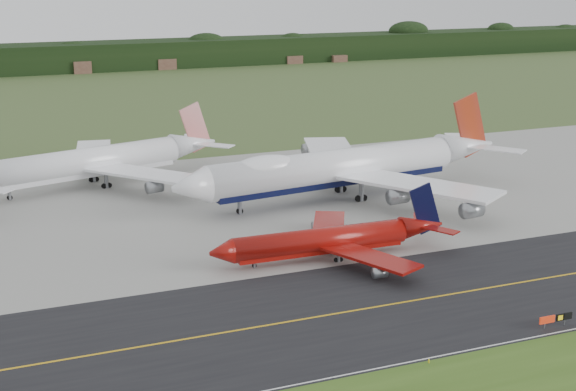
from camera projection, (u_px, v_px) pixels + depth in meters
The scene contains 11 objects.
ground at pixel (373, 294), 112.92m from camera, with size 600.00×600.00×0.00m, color #3C5125.
taxiway at pixel (387, 305), 109.34m from camera, with size 400.00×32.00×0.02m, color black.
apron at pixel (254, 200), 158.50m from camera, with size 400.00×78.00×0.01m, color gray.
taxiway_centreline at pixel (387, 305), 109.34m from camera, with size 400.00×0.40×0.00m, color gold.
taxiway_edge_line at pixel (449, 354), 95.48m from camera, with size 400.00×0.25×0.00m, color silver.
horizon_treeline at pixel (88, 58), 356.11m from camera, with size 700.00×25.00×12.00m.
jet_ba_747 at pixel (345, 167), 158.56m from camera, with size 74.85×61.52×18.82m.
jet_red_737 at pixel (333, 240), 126.52m from camera, with size 39.80×32.54×10.77m.
jet_star_tail at pixel (98, 162), 168.21m from camera, with size 57.38×46.97×15.34m.
taxiway_sign at pixel (556, 318), 102.46m from camera, with size 5.02×0.20×1.67m.
edge_marker_center at pixel (429, 361), 93.32m from camera, with size 0.16×0.16×0.50m, color yellow.
Camera 1 is at (-49.80, -92.93, 44.45)m, focal length 50.00 mm.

